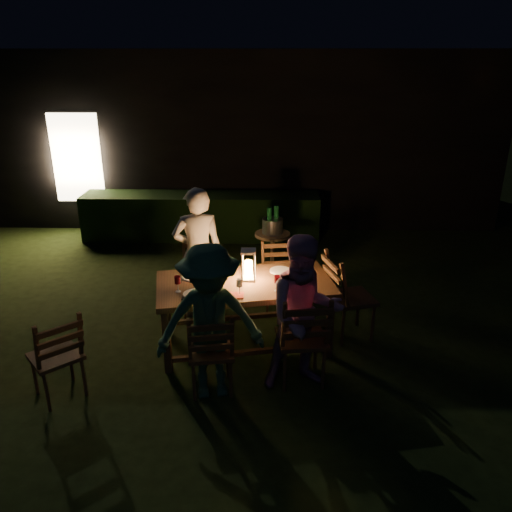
{
  "coord_description": "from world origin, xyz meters",
  "views": [
    {
      "loc": [
        0.66,
        -4.85,
        3.06
      ],
      "look_at": [
        0.56,
        0.33,
        0.99
      ],
      "focal_mm": 35.0,
      "sensor_mm": 36.0,
      "label": 1
    }
  ],
  "objects_px": {
    "person_opp_left": "(210,323)",
    "chair_spare": "(59,370)",
    "chair_near_right": "(301,354)",
    "side_table": "(273,238)",
    "chair_near_left": "(211,365)",
    "chair_far_right": "(278,290)",
    "dining_table": "(245,288)",
    "bottle_bucket_a": "(269,224)",
    "lantern": "(248,267)",
    "chair_end": "(349,311)",
    "ice_bucket": "(273,226)",
    "chair_far_left": "(200,295)",
    "bottle_table": "(222,272)",
    "bottle_bucket_b": "(276,222)",
    "person_opp_right": "(304,314)",
    "person_house_side": "(198,254)"
  },
  "relations": [
    {
      "from": "person_opp_right",
      "to": "bottle_table",
      "type": "bearing_deg",
      "value": 130.49
    },
    {
      "from": "chair_near_left",
      "to": "chair_near_right",
      "type": "relative_size",
      "value": 0.91
    },
    {
      "from": "dining_table",
      "to": "bottle_bucket_a",
      "type": "height_order",
      "value": "bottle_bucket_a"
    },
    {
      "from": "chair_far_right",
      "to": "chair_spare",
      "type": "relative_size",
      "value": 0.94
    },
    {
      "from": "chair_near_left",
      "to": "side_table",
      "type": "xyz_separation_m",
      "value": [
        0.62,
        2.75,
        0.32
      ]
    },
    {
      "from": "chair_far_right",
      "to": "bottle_bucket_b",
      "type": "bearing_deg",
      "value": -96.62
    },
    {
      "from": "lantern",
      "to": "ice_bucket",
      "type": "xyz_separation_m",
      "value": [
        0.28,
        1.85,
        -0.15
      ]
    },
    {
      "from": "chair_near_left",
      "to": "person_house_side",
      "type": "bearing_deg",
      "value": 91.63
    },
    {
      "from": "chair_far_right",
      "to": "bottle_table",
      "type": "relative_size",
      "value": 3.25
    },
    {
      "from": "chair_far_left",
      "to": "person_opp_left",
      "type": "relative_size",
      "value": 0.63
    },
    {
      "from": "chair_near_right",
      "to": "chair_spare",
      "type": "bearing_deg",
      "value": -179.83
    },
    {
      "from": "chair_far_left",
      "to": "bottle_bucket_a",
      "type": "xyz_separation_m",
      "value": [
        0.86,
        1.2,
        0.55
      ]
    },
    {
      "from": "chair_spare",
      "to": "bottle_bucket_a",
      "type": "distance_m",
      "value": 3.52
    },
    {
      "from": "person_opp_left",
      "to": "dining_table",
      "type": "bearing_deg",
      "value": 61.24
    },
    {
      "from": "chair_near_left",
      "to": "lantern",
      "type": "distance_m",
      "value": 1.16
    },
    {
      "from": "bottle_table",
      "to": "chair_far_left",
      "type": "bearing_deg",
      "value": 115.46
    },
    {
      "from": "bottle_bucket_b",
      "to": "chair_spare",
      "type": "bearing_deg",
      "value": -125.87
    },
    {
      "from": "dining_table",
      "to": "bottle_bucket_b",
      "type": "height_order",
      "value": "bottle_bucket_b"
    },
    {
      "from": "chair_near_right",
      "to": "side_table",
      "type": "height_order",
      "value": "chair_near_right"
    },
    {
      "from": "chair_far_right",
      "to": "ice_bucket",
      "type": "distance_m",
      "value": 1.17
    },
    {
      "from": "dining_table",
      "to": "chair_far_right",
      "type": "relative_size",
      "value": 2.24
    },
    {
      "from": "chair_far_left",
      "to": "ice_bucket",
      "type": "distance_m",
      "value": 1.62
    },
    {
      "from": "person_opp_left",
      "to": "chair_spare",
      "type": "bearing_deg",
      "value": 171.98
    },
    {
      "from": "chair_far_left",
      "to": "chair_far_right",
      "type": "xyz_separation_m",
      "value": [
        0.98,
        0.19,
        -0.02
      ]
    },
    {
      "from": "person_opp_left",
      "to": "side_table",
      "type": "bearing_deg",
      "value": 66.65
    },
    {
      "from": "dining_table",
      "to": "chair_far_left",
      "type": "xyz_separation_m",
      "value": [
        -0.59,
        0.67,
        -0.41
      ]
    },
    {
      "from": "side_table",
      "to": "person_opp_left",
      "type": "bearing_deg",
      "value": -102.25
    },
    {
      "from": "chair_far_right",
      "to": "side_table",
      "type": "distance_m",
      "value": 1.1
    },
    {
      "from": "lantern",
      "to": "bottle_table",
      "type": "distance_m",
      "value": 0.3
    },
    {
      "from": "person_house_side",
      "to": "ice_bucket",
      "type": "distance_m",
      "value": 1.51
    },
    {
      "from": "chair_far_left",
      "to": "side_table",
      "type": "xyz_separation_m",
      "value": [
        0.91,
        1.24,
        0.31
      ]
    },
    {
      "from": "person_opp_left",
      "to": "bottle_bucket_a",
      "type": "height_order",
      "value": "person_opp_left"
    },
    {
      "from": "chair_spare",
      "to": "chair_end",
      "type": "bearing_deg",
      "value": -19.28
    },
    {
      "from": "lantern",
      "to": "bottle_table",
      "type": "xyz_separation_m",
      "value": [
        -0.28,
        -0.11,
        -0.02
      ]
    },
    {
      "from": "dining_table",
      "to": "chair_spare",
      "type": "relative_size",
      "value": 2.12
    },
    {
      "from": "person_house_side",
      "to": "lantern",
      "type": "height_order",
      "value": "person_house_side"
    },
    {
      "from": "chair_far_right",
      "to": "ice_bucket",
      "type": "bearing_deg",
      "value": -93.85
    },
    {
      "from": "lantern",
      "to": "ice_bucket",
      "type": "height_order",
      "value": "lantern"
    },
    {
      "from": "dining_table",
      "to": "lantern",
      "type": "distance_m",
      "value": 0.25
    },
    {
      "from": "chair_near_left",
      "to": "side_table",
      "type": "relative_size",
      "value": 1.38
    },
    {
      "from": "person_house_side",
      "to": "side_table",
      "type": "bearing_deg",
      "value": -138.9
    },
    {
      "from": "person_house_side",
      "to": "ice_bucket",
      "type": "xyz_separation_m",
      "value": [
        0.92,
        1.19,
        -0.03
      ]
    },
    {
      "from": "chair_near_right",
      "to": "person_house_side",
      "type": "height_order",
      "value": "person_house_side"
    },
    {
      "from": "chair_spare",
      "to": "side_table",
      "type": "distance_m",
      "value": 3.55
    },
    {
      "from": "chair_near_right",
      "to": "bottle_bucket_b",
      "type": "distance_m",
      "value": 2.68
    },
    {
      "from": "chair_near_left",
      "to": "chair_far_right",
      "type": "distance_m",
      "value": 1.84
    },
    {
      "from": "person_opp_right",
      "to": "lantern",
      "type": "relative_size",
      "value": 4.5
    },
    {
      "from": "chair_end",
      "to": "person_opp_left",
      "type": "distance_m",
      "value": 1.92
    },
    {
      "from": "chair_end",
      "to": "bottle_bucket_a",
      "type": "bearing_deg",
      "value": -165.94
    },
    {
      "from": "dining_table",
      "to": "chair_near_right",
      "type": "bearing_deg",
      "value": -59.84
    }
  ]
}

